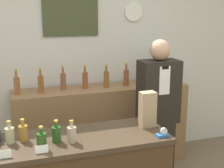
{
  "coord_description": "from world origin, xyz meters",
  "views": [
    {
      "loc": [
        -0.83,
        -1.74,
        1.91
      ],
      "look_at": [
        0.1,
        1.11,
        1.18
      ],
      "focal_mm": 50.0,
      "sensor_mm": 36.0,
      "label": 1
    }
  ],
  "objects_px": {
    "potted_plant": "(161,69)",
    "tape_dispenser": "(163,134)",
    "paper_bag": "(147,109)",
    "shopkeeper": "(158,116)"
  },
  "relations": [
    {
      "from": "paper_bag",
      "to": "shopkeeper",
      "type": "bearing_deg",
      "value": 55.4
    },
    {
      "from": "shopkeeper",
      "to": "paper_bag",
      "type": "height_order",
      "value": "shopkeeper"
    },
    {
      "from": "potted_plant",
      "to": "tape_dispenser",
      "type": "height_order",
      "value": "potted_plant"
    },
    {
      "from": "potted_plant",
      "to": "paper_bag",
      "type": "bearing_deg",
      "value": -121.08
    },
    {
      "from": "paper_bag",
      "to": "tape_dispenser",
      "type": "distance_m",
      "value": 0.28
    },
    {
      "from": "shopkeeper",
      "to": "potted_plant",
      "type": "distance_m",
      "value": 0.85
    },
    {
      "from": "paper_bag",
      "to": "potted_plant",
      "type": "bearing_deg",
      "value": 58.92
    },
    {
      "from": "potted_plant",
      "to": "paper_bag",
      "type": "relative_size",
      "value": 1.09
    },
    {
      "from": "potted_plant",
      "to": "tape_dispenser",
      "type": "bearing_deg",
      "value": -115.87
    },
    {
      "from": "potted_plant",
      "to": "paper_bag",
      "type": "xyz_separation_m",
      "value": [
        -0.72,
        -1.2,
        -0.09
      ]
    }
  ]
}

